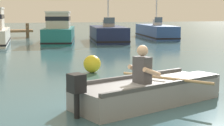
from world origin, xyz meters
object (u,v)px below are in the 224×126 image
moored_boat_blue (156,32)px  rowboat_with_person (150,91)px  moored_boat_teal (59,31)px  moored_boat_navy (108,34)px  mooring_buoy (92,64)px

moored_boat_blue → rowboat_with_person: bearing=-114.8°
moored_boat_teal → rowboat_with_person: bearing=-91.7°
moored_boat_teal → moored_boat_navy: 3.09m
moored_boat_teal → mooring_buoy: (-0.71, -11.15, -0.45)m
rowboat_with_person → mooring_buoy: (-0.25, 3.83, 0.02)m
moored_boat_blue → mooring_buoy: bearing=-121.7°
moored_boat_teal → moored_boat_blue: 7.56m
moored_boat_blue → mooring_buoy: (-8.03, -13.00, -0.19)m
moored_boat_teal → mooring_buoy: bearing=-93.6°
moored_boat_blue → mooring_buoy: moored_boat_blue is taller
rowboat_with_person → moored_boat_blue: (7.78, 16.83, 0.20)m
moored_boat_blue → moored_boat_navy: bearing=-154.1°
rowboat_with_person → moored_boat_navy: 15.18m
moored_boat_teal → moored_boat_blue: size_ratio=0.87×
moored_boat_blue → mooring_buoy: size_ratio=12.13×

